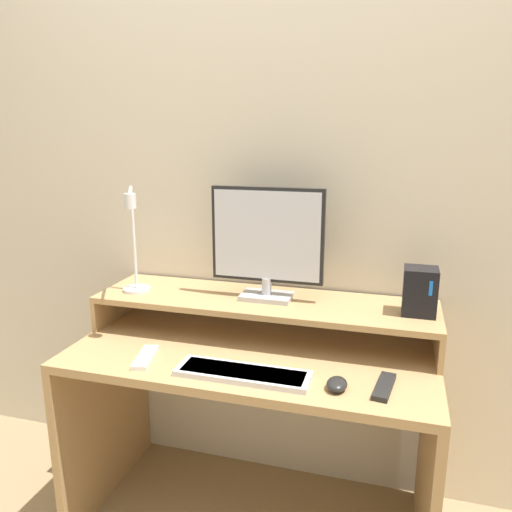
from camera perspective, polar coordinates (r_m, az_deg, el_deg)
name	(u,v)px	position (r m, az deg, el deg)	size (l,w,h in m)	color
wall_back	(278,182)	(1.95, 2.48, 8.48)	(6.00, 0.05, 2.50)	beige
desk	(252,400)	(1.86, -0.41, -16.10)	(1.25, 0.62, 0.70)	tan
monitor_shelf	(263,304)	(1.85, 0.84, -5.50)	(1.25, 0.34, 0.14)	tan
monitor	(267,241)	(1.79, 1.27, 1.67)	(0.41, 0.12, 0.41)	#BCBCC1
desk_lamp	(134,249)	(1.89, -13.76, 0.74)	(0.17, 0.24, 0.41)	silver
router_dock	(420,291)	(1.76, 18.21, -3.84)	(0.11, 0.11, 0.16)	black
keyboard	(243,373)	(1.58, -1.52, -13.24)	(0.42, 0.12, 0.02)	silver
mouse	(337,384)	(1.53, 9.23, -14.25)	(0.06, 0.08, 0.03)	black
remote_control	(145,357)	(1.73, -12.52, -11.26)	(0.09, 0.17, 0.02)	white
remote_secondary	(384,387)	(1.56, 14.45, -14.26)	(0.07, 0.17, 0.02)	black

